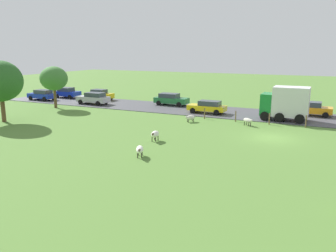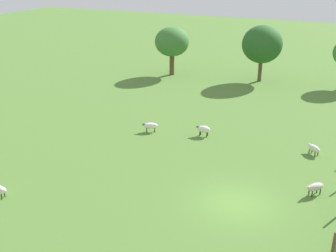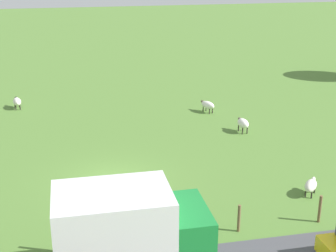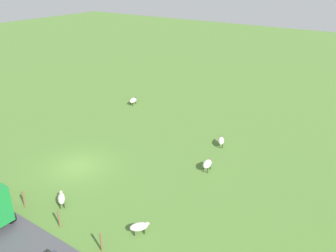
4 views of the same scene
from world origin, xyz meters
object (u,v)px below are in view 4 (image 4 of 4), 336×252
at_px(sheep_0, 139,227).
at_px(sheep_4, 133,100).
at_px(sheep_2, 207,164).
at_px(sheep_3, 61,198).
at_px(sheep_1, 221,141).

bearing_deg(sheep_0, sheep_4, -139.10).
height_order(sheep_0, sheep_2, sheep_2).
distance_m(sheep_3, sheep_4, 18.90).
xyz_separation_m(sheep_3, sheep_4, (-17.02, -8.22, -0.01)).
bearing_deg(sheep_4, sheep_1, 74.55).
relative_size(sheep_0, sheep_3, 0.94).
bearing_deg(sheep_1, sheep_2, 13.16).
xyz_separation_m(sheep_1, sheep_4, (-3.56, -12.89, -0.01)).
relative_size(sheep_2, sheep_3, 0.98).
relative_size(sheep_2, sheep_4, 0.90).
distance_m(sheep_0, sheep_2, 8.41).
xyz_separation_m(sheep_0, sheep_1, (-12.67, -1.17, 0.06)).
distance_m(sheep_1, sheep_2, 4.37).
distance_m(sheep_2, sheep_4, 15.94).
relative_size(sheep_1, sheep_2, 1.09).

